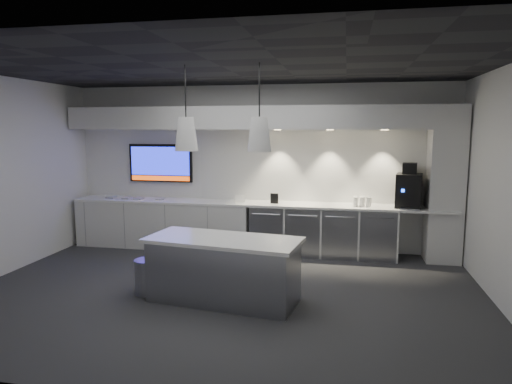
% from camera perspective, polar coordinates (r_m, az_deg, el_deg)
% --- Properties ---
extents(floor, '(7.00, 7.00, 0.00)m').
position_cam_1_polar(floor, '(6.36, -4.05, -12.50)').
color(floor, '#303032').
rests_on(floor, ground).
extents(ceiling, '(7.00, 7.00, 0.00)m').
position_cam_1_polar(ceiling, '(6.01, -4.34, 15.38)').
color(ceiling, black).
rests_on(ceiling, wall_back).
extents(wall_back, '(7.00, 0.00, 7.00)m').
position_cam_1_polar(wall_back, '(8.43, 0.33, 3.07)').
color(wall_back, white).
rests_on(wall_back, floor).
extents(wall_front, '(7.00, 0.00, 7.00)m').
position_cam_1_polar(wall_front, '(3.68, -14.58, -3.66)').
color(wall_front, white).
rests_on(wall_front, floor).
extents(back_counter, '(6.80, 0.65, 0.04)m').
position_cam_1_polar(back_counter, '(8.19, -0.11, -1.45)').
color(back_counter, white).
rests_on(back_counter, left_base_cabinets).
extents(left_base_cabinets, '(3.30, 0.63, 0.86)m').
position_cam_1_polar(left_base_cabinets, '(8.78, -11.40, -3.95)').
color(left_base_cabinets, silver).
rests_on(left_base_cabinets, floor).
extents(fridge_unit_a, '(0.60, 0.61, 0.85)m').
position_cam_1_polar(fridge_unit_a, '(8.23, 1.61, -4.63)').
color(fridge_unit_a, gray).
rests_on(fridge_unit_a, floor).
extents(fridge_unit_b, '(0.60, 0.61, 0.85)m').
position_cam_1_polar(fridge_unit_b, '(8.15, 5.99, -4.79)').
color(fridge_unit_b, gray).
rests_on(fridge_unit_b, floor).
extents(fridge_unit_c, '(0.60, 0.61, 0.85)m').
position_cam_1_polar(fridge_unit_c, '(8.12, 10.44, -4.93)').
color(fridge_unit_c, gray).
rests_on(fridge_unit_c, floor).
extents(fridge_unit_d, '(0.60, 0.61, 0.85)m').
position_cam_1_polar(fridge_unit_d, '(8.14, 14.89, -5.04)').
color(fridge_unit_d, gray).
rests_on(fridge_unit_d, floor).
extents(backsplash, '(4.60, 0.03, 1.30)m').
position_cam_1_polar(backsplash, '(8.26, 8.52, 3.23)').
color(backsplash, silver).
rests_on(backsplash, wall_back).
extents(soffit, '(6.90, 0.60, 0.40)m').
position_cam_1_polar(soffit, '(8.10, -0.07, 9.24)').
color(soffit, silver).
rests_on(soffit, wall_back).
extents(column, '(0.55, 0.55, 2.60)m').
position_cam_1_polar(column, '(8.16, 22.55, 0.88)').
color(column, silver).
rests_on(column, floor).
extents(wall_tv, '(1.25, 0.07, 0.72)m').
position_cam_1_polar(wall_tv, '(8.93, -11.82, 3.57)').
color(wall_tv, black).
rests_on(wall_tv, wall_back).
extents(island, '(2.06, 1.10, 0.83)m').
position_cam_1_polar(island, '(5.97, -4.07, -9.62)').
color(island, gray).
rests_on(island, floor).
extents(bin, '(0.44, 0.44, 0.47)m').
position_cam_1_polar(bin, '(6.43, -13.44, -10.24)').
color(bin, gray).
rests_on(bin, floor).
extents(coffee_machine, '(0.48, 0.64, 0.75)m').
position_cam_1_polar(coffee_machine, '(8.08, 18.56, 0.35)').
color(coffee_machine, black).
rests_on(coffee_machine, back_counter).
extents(sign_black, '(0.14, 0.03, 0.18)m').
position_cam_1_polar(sign_black, '(8.07, 2.30, -0.81)').
color(sign_black, black).
rests_on(sign_black, back_counter).
extents(sign_white, '(0.18, 0.07, 0.14)m').
position_cam_1_polar(sign_white, '(8.18, -2.05, -0.82)').
color(sign_white, white).
rests_on(sign_white, back_counter).
extents(cup_cluster, '(0.30, 0.19, 0.16)m').
position_cam_1_polar(cup_cluster, '(7.98, 13.12, -1.17)').
color(cup_cluster, white).
rests_on(cup_cluster, back_counter).
extents(tray_a, '(0.16, 0.16, 0.02)m').
position_cam_1_polar(tray_a, '(9.11, -17.66, -0.65)').
color(tray_a, '#ACACAC').
rests_on(tray_a, back_counter).
extents(tray_b, '(0.18, 0.18, 0.02)m').
position_cam_1_polar(tray_b, '(8.93, -15.82, -0.75)').
color(tray_b, '#ACACAC').
rests_on(tray_b, back_counter).
extents(tray_c, '(0.16, 0.16, 0.02)m').
position_cam_1_polar(tray_c, '(8.80, -14.45, -0.83)').
color(tray_c, '#ACACAC').
rests_on(tray_c, back_counter).
extents(tray_d, '(0.19, 0.19, 0.02)m').
position_cam_1_polar(tray_d, '(8.70, -11.87, -0.84)').
color(tray_d, '#ACACAC').
rests_on(tray_d, back_counter).
extents(pendant_left, '(0.29, 0.29, 1.12)m').
position_cam_1_polar(pendant_left, '(5.84, -8.71, 7.19)').
color(pendant_left, silver).
rests_on(pendant_left, ceiling).
extents(pendant_right, '(0.29, 0.29, 1.12)m').
position_cam_1_polar(pendant_right, '(5.59, 0.42, 7.25)').
color(pendant_right, silver).
rests_on(pendant_right, ceiling).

